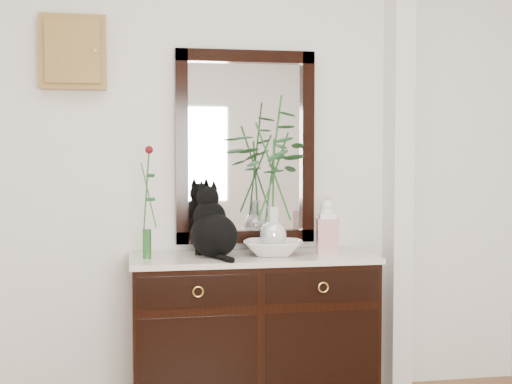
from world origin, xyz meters
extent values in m
cube|color=white|center=(0.00, 1.98, 1.35)|extent=(3.60, 0.04, 2.70)
cube|color=white|center=(1.00, 1.90, 1.35)|extent=(0.12, 0.20, 2.70)
cube|color=black|center=(0.10, 1.73, 0.46)|extent=(1.30, 0.50, 0.82)
cube|color=silver|center=(0.10, 1.73, 0.83)|extent=(1.33, 0.52, 0.03)
cube|color=black|center=(0.10, 1.97, 1.44)|extent=(0.80, 0.06, 1.10)
cube|color=white|center=(0.10, 1.98, 1.44)|extent=(0.66, 0.01, 0.96)
cube|color=brown|center=(-0.85, 1.94, 1.95)|extent=(0.35, 0.10, 0.40)
imported|color=silver|center=(0.21, 1.71, 0.89)|extent=(0.39, 0.39, 0.08)
camera|label=1|loc=(-0.58, -2.06, 1.40)|focal=50.00mm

